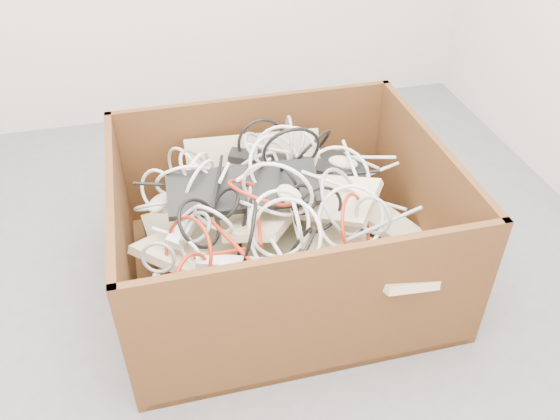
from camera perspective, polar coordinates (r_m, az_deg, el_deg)
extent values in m
plane|color=#555558|center=(2.05, -3.61, -10.19)|extent=(3.00, 3.00, 0.00)
cube|color=#422A10|center=(2.17, 0.13, -6.29)|extent=(1.10, 0.92, 0.03)
cube|color=#422A10|center=(2.36, -2.50, 5.51)|extent=(1.10, 0.02, 0.52)
cube|color=#422A10|center=(1.69, 3.85, -10.62)|extent=(1.10, 0.03, 0.52)
cube|color=#422A10|center=(2.17, 14.10, 0.98)|extent=(0.02, 0.87, 0.52)
cube|color=#422A10|center=(1.97, -15.26, -3.57)|extent=(0.03, 0.87, 0.52)
cube|color=tan|center=(2.13, 0.01, -4.56)|extent=(0.97, 0.84, 0.18)
cube|color=tan|center=(2.02, -2.10, -4.53)|extent=(0.69, 0.62, 0.19)
cube|color=beige|center=(2.15, -3.33, -0.86)|extent=(0.48, 0.47, 0.17)
cube|color=beige|center=(2.14, 8.40, 0.37)|extent=(0.45, 0.48, 0.23)
cube|color=beige|center=(1.95, 4.93, -4.23)|extent=(0.36, 0.53, 0.04)
cube|color=beige|center=(1.85, -7.00, -5.82)|extent=(0.50, 0.46, 0.13)
cube|color=beige|center=(1.89, 8.80, -4.60)|extent=(0.27, 0.50, 0.22)
cube|color=beige|center=(2.17, -2.70, 5.19)|extent=(0.49, 0.22, 0.23)
cube|color=beige|center=(2.01, -0.94, -0.45)|extent=(0.39, 0.50, 0.23)
cube|color=beige|center=(1.99, 2.78, 1.33)|extent=(0.45, 0.48, 0.23)
cube|color=black|center=(2.15, 1.86, 5.12)|extent=(0.53, 0.36, 0.09)
cube|color=black|center=(1.91, -3.64, 2.15)|extent=(0.51, 0.21, 0.09)
ellipsoid|color=beige|center=(2.02, -11.79, 0.74)|extent=(0.12, 0.13, 0.04)
ellipsoid|color=beige|center=(2.13, 6.26, 4.70)|extent=(0.13, 0.12, 0.04)
ellipsoid|color=beige|center=(1.71, -0.32, -6.76)|extent=(0.12, 0.08, 0.04)
ellipsoid|color=beige|center=(1.83, 0.94, 1.53)|extent=(0.10, 0.13, 0.04)
ellipsoid|color=beige|center=(2.01, -4.08, 3.59)|extent=(0.13, 0.12, 0.04)
ellipsoid|color=black|center=(1.90, 8.40, -3.93)|extent=(0.13, 0.10, 0.04)
cube|color=silver|center=(1.90, -8.58, -0.03)|extent=(0.21, 0.27, 0.12)
cube|color=silver|center=(1.76, -3.91, -5.57)|extent=(0.28, 0.10, 0.09)
cube|color=#0D12CA|center=(2.04, 7.39, 2.48)|extent=(0.05, 0.05, 0.03)
torus|color=silver|center=(1.78, -0.26, 1.95)|extent=(0.29, 0.16, 0.32)
torus|color=gray|center=(1.77, -11.98, -4.66)|extent=(0.11, 0.07, 0.11)
torus|color=silver|center=(2.02, 5.70, 3.11)|extent=(0.25, 0.20, 0.19)
torus|color=black|center=(1.76, -3.31, -2.20)|extent=(0.10, 0.33, 0.32)
torus|color=#A0200B|center=(1.83, 7.54, -1.83)|extent=(0.20, 0.27, 0.31)
torus|color=silver|center=(2.01, -12.01, 1.82)|extent=(0.17, 0.16, 0.22)
torus|color=silver|center=(1.80, 7.07, -0.83)|extent=(0.25, 0.14, 0.23)
torus|color=silver|center=(1.86, -2.56, 0.36)|extent=(0.13, 0.13, 0.09)
torus|color=silver|center=(1.79, -8.81, -4.26)|extent=(0.09, 0.12, 0.14)
torus|color=silver|center=(1.74, -0.03, -1.37)|extent=(0.29, 0.18, 0.25)
torus|color=#A0200B|center=(1.81, -1.98, 1.71)|extent=(0.23, 0.21, 0.17)
torus|color=silver|center=(2.02, -6.81, 3.32)|extent=(0.20, 0.22, 0.16)
torus|color=silver|center=(2.01, -9.12, 2.75)|extent=(0.32, 0.16, 0.29)
torus|color=#A0200B|center=(1.77, -9.15, -4.40)|extent=(0.18, 0.29, 0.30)
torus|color=gray|center=(2.15, 1.04, 6.63)|extent=(0.12, 0.19, 0.16)
torus|color=silver|center=(1.80, -6.66, -0.94)|extent=(0.16, 0.14, 0.19)
torus|color=black|center=(1.85, 2.21, 1.06)|extent=(0.14, 0.10, 0.12)
torus|color=black|center=(1.80, -5.38, 0.64)|extent=(0.11, 0.13, 0.09)
torus|color=silver|center=(1.78, 1.66, -1.25)|extent=(0.04, 0.24, 0.24)
torus|color=gray|center=(1.89, -8.85, -0.50)|extent=(0.15, 0.11, 0.13)
torus|color=silver|center=(1.68, 0.51, -2.66)|extent=(0.26, 0.22, 0.27)
torus|color=gray|center=(2.01, -8.19, 3.79)|extent=(0.15, 0.24, 0.21)
torus|color=gray|center=(2.11, 0.84, 6.57)|extent=(0.06, 0.29, 0.29)
torus|color=black|center=(1.80, -8.01, -1.32)|extent=(0.18, 0.22, 0.17)
torus|color=gray|center=(1.84, 6.23, 0.81)|extent=(0.21, 0.30, 0.26)
torus|color=gray|center=(1.94, -12.44, 0.33)|extent=(0.18, 0.14, 0.13)
torus|color=black|center=(2.10, 3.02, 5.87)|extent=(0.20, 0.23, 0.23)
torus|color=black|center=(2.14, -1.82, 6.68)|extent=(0.27, 0.06, 0.26)
torus|color=black|center=(1.84, 3.80, -0.03)|extent=(0.24, 0.05, 0.24)
torus|color=silver|center=(2.01, 0.57, 5.58)|extent=(0.24, 0.12, 0.26)
torus|color=silver|center=(1.97, -0.41, 4.25)|extent=(0.22, 0.25, 0.25)
torus|color=#A0200B|center=(1.70, -8.52, -6.97)|extent=(0.15, 0.20, 0.23)
torus|color=gray|center=(1.81, 9.21, -0.53)|extent=(0.11, 0.15, 0.18)
torus|color=silver|center=(2.11, -2.40, 4.79)|extent=(0.17, 0.13, 0.16)
torus|color=silver|center=(2.06, -8.72, 3.11)|extent=(0.18, 0.25, 0.29)
torus|color=black|center=(1.93, 1.12, 5.95)|extent=(0.24, 0.07, 0.23)
torus|color=silver|center=(2.16, -9.49, 3.81)|extent=(0.12, 0.19, 0.22)
torus|color=gray|center=(2.02, -1.85, 5.84)|extent=(0.15, 0.21, 0.17)
torus|color=gray|center=(1.71, -11.19, -7.40)|extent=(0.09, 0.13, 0.13)
torus|color=gray|center=(2.06, -0.39, 5.38)|extent=(0.16, 0.15, 0.10)
torus|color=silver|center=(1.97, -8.01, 2.57)|extent=(0.18, 0.19, 0.25)
torus|color=black|center=(1.91, 0.93, 3.19)|extent=(0.07, 0.15, 0.15)
torus|color=black|center=(1.71, 1.56, -4.54)|extent=(0.19, 0.25, 0.22)
torus|color=gray|center=(1.80, -8.33, -1.72)|extent=(0.13, 0.15, 0.10)
cylinder|color=gray|center=(1.82, 8.80, -3.97)|extent=(0.13, 0.10, 0.02)
cylinder|color=silver|center=(2.17, 9.06, 5.19)|extent=(0.15, 0.13, 0.07)
cylinder|color=black|center=(1.96, -10.17, 2.40)|extent=(0.28, 0.02, 0.08)
cylinder|color=silver|center=(1.71, -3.76, -5.56)|extent=(0.15, 0.03, 0.04)
cylinder|color=silver|center=(2.08, 6.95, 5.00)|extent=(0.04, 0.22, 0.03)
cylinder|color=#A0200B|center=(1.71, -4.37, -3.59)|extent=(0.13, 0.26, 0.03)
cylinder|color=silver|center=(2.13, 9.86, 3.90)|extent=(0.17, 0.06, 0.02)
cylinder|color=gray|center=(1.93, 9.95, 0.76)|extent=(0.13, 0.15, 0.03)
cylinder|color=black|center=(1.88, -6.21, 2.89)|extent=(0.09, 0.29, 0.02)
cylinder|color=gray|center=(1.82, 10.16, -1.40)|extent=(0.26, 0.02, 0.10)
cylinder|color=gray|center=(2.15, 0.60, 5.96)|extent=(0.24, 0.06, 0.05)
cylinder|color=gray|center=(1.85, -3.02, 1.02)|extent=(0.06, 0.22, 0.03)
cylinder|color=black|center=(2.04, 6.85, 3.57)|extent=(0.21, 0.07, 0.04)
cylinder|color=silver|center=(1.70, -0.21, -4.02)|extent=(0.03, 0.22, 0.07)
cylinder|color=gray|center=(2.18, 7.36, 5.13)|extent=(0.12, 0.22, 0.04)
cylinder|color=silver|center=(1.88, -2.54, 4.08)|extent=(0.16, 0.22, 0.10)
cylinder|color=silver|center=(2.09, -0.36, 5.97)|extent=(0.22, 0.04, 0.08)
cylinder|color=#A0200B|center=(1.76, -6.01, -4.26)|extent=(0.16, 0.02, 0.02)
cylinder|color=silver|center=(1.91, -5.56, 3.71)|extent=(0.06, 0.12, 0.02)
cylinder|color=gray|center=(1.78, 7.22, -3.65)|extent=(0.25, 0.03, 0.05)
cylinder|color=silver|center=(1.85, -10.71, -2.37)|extent=(0.12, 0.09, 0.02)
cylinder|color=#A0200B|center=(1.79, -2.12, -0.89)|extent=(0.06, 0.28, 0.04)
cylinder|color=silver|center=(1.92, 5.40, 2.66)|extent=(0.19, 0.16, 0.04)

